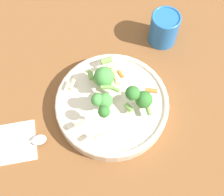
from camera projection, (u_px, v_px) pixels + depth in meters
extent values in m
plane|color=brown|center=(112.00, 108.00, 0.78)|extent=(3.00, 3.00, 0.00)
cylinder|color=beige|center=(112.00, 105.00, 0.76)|extent=(0.28, 0.28, 0.03)
torus|color=beige|center=(112.00, 102.00, 0.75)|extent=(0.28, 0.28, 0.01)
cylinder|color=#8CB766|center=(143.00, 104.00, 0.73)|extent=(0.01, 0.01, 0.02)
sphere|color=#33722D|center=(144.00, 100.00, 0.71)|extent=(0.04, 0.04, 0.04)
cylinder|color=#8CB766|center=(132.00, 96.00, 0.70)|extent=(0.01, 0.01, 0.02)
sphere|color=#33722D|center=(133.00, 92.00, 0.68)|extent=(0.03, 0.03, 0.03)
cylinder|color=#8CB766|center=(104.00, 83.00, 0.75)|extent=(0.02, 0.02, 0.02)
sphere|color=#479342|center=(104.00, 77.00, 0.72)|extent=(0.05, 0.05, 0.05)
cylinder|color=#8CB766|center=(105.00, 105.00, 0.72)|extent=(0.01, 0.01, 0.02)
sphere|color=#479342|center=(105.00, 101.00, 0.70)|extent=(0.04, 0.04, 0.04)
cylinder|color=#8CB766|center=(98.00, 103.00, 0.71)|extent=(0.01, 0.01, 0.01)
sphere|color=#479342|center=(97.00, 100.00, 0.69)|extent=(0.03, 0.03, 0.03)
cylinder|color=#8CB766|center=(105.00, 115.00, 0.68)|extent=(0.01, 0.01, 0.01)
sphere|color=#33722D|center=(105.00, 112.00, 0.66)|extent=(0.03, 0.03, 0.03)
cylinder|color=orange|center=(151.00, 91.00, 0.71)|extent=(0.01, 0.03, 0.01)
cylinder|color=#729E4C|center=(113.00, 89.00, 0.73)|extent=(0.01, 0.03, 0.01)
cylinder|color=beige|center=(80.00, 125.00, 0.69)|extent=(0.03, 0.03, 0.01)
cylinder|color=orange|center=(119.00, 74.00, 0.76)|extent=(0.02, 0.02, 0.01)
cylinder|color=beige|center=(112.00, 65.00, 0.74)|extent=(0.02, 0.03, 0.01)
cylinder|color=beige|center=(72.00, 84.00, 0.74)|extent=(0.03, 0.01, 0.01)
cylinder|color=#729E4C|center=(129.00, 108.00, 0.72)|extent=(0.02, 0.02, 0.01)
cylinder|color=#729E4C|center=(148.00, 110.00, 0.72)|extent=(0.02, 0.02, 0.01)
cylinder|color=#729E4C|center=(107.00, 87.00, 0.71)|extent=(0.02, 0.03, 0.01)
cylinder|color=#729E4C|center=(91.00, 75.00, 0.76)|extent=(0.03, 0.02, 0.01)
cylinder|color=beige|center=(99.00, 138.00, 0.67)|extent=(0.02, 0.02, 0.01)
cylinder|color=#729E4C|center=(106.00, 60.00, 0.77)|extent=(0.03, 0.03, 0.01)
cylinder|color=beige|center=(116.00, 79.00, 0.75)|extent=(0.03, 0.02, 0.01)
cylinder|color=beige|center=(112.00, 70.00, 0.76)|extent=(0.02, 0.02, 0.01)
cylinder|color=#729E4C|center=(98.00, 78.00, 0.75)|extent=(0.03, 0.02, 0.01)
cylinder|color=#2366B2|center=(164.00, 29.00, 0.83)|extent=(0.08, 0.08, 0.09)
torus|color=#2366B2|center=(167.00, 17.00, 0.79)|extent=(0.08, 0.08, 0.01)
cube|color=white|center=(3.00, 145.00, 0.74)|extent=(0.16, 0.18, 0.01)
cylinder|color=silver|center=(4.00, 148.00, 0.72)|extent=(0.07, 0.11, 0.01)
ellipsoid|color=silver|center=(39.00, 140.00, 0.73)|extent=(0.04, 0.04, 0.01)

